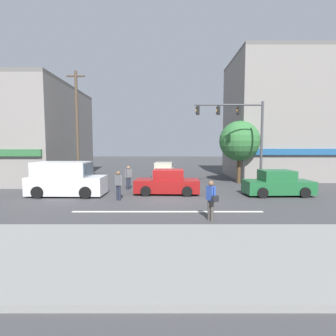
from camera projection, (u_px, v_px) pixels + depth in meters
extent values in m
plane|color=#3D3D3F|center=(167.00, 197.00, 15.81)|extent=(120.00, 120.00, 0.00)
cube|color=silver|center=(167.00, 212.00, 12.32)|extent=(9.00, 0.24, 0.01)
cube|color=gray|center=(166.00, 254.00, 7.34)|extent=(40.00, 5.00, 0.16)
cube|color=gray|center=(17.00, 135.00, 24.27)|extent=(10.55, 11.71, 8.22)
cube|color=#635F5B|center=(14.00, 88.00, 23.91)|extent=(10.55, 11.71, 0.30)
cube|color=gray|center=(299.00, 120.00, 25.41)|extent=(13.24, 8.14, 11.14)
cube|color=#1E5184|center=(323.00, 152.00, 21.50)|extent=(12.58, 0.24, 0.50)
cube|color=#635F5B|center=(301.00, 60.00, 24.92)|extent=(13.24, 8.14, 0.30)
cylinder|color=#4C3823|center=(238.00, 170.00, 21.70)|extent=(0.32, 0.32, 2.26)
sphere|color=#337038|center=(238.00, 141.00, 21.49)|extent=(3.28, 3.28, 3.28)
cylinder|color=brown|center=(76.00, 129.00, 20.54)|extent=(0.22, 0.22, 8.86)
cube|color=#473828|center=(75.00, 76.00, 20.19)|extent=(1.40, 0.12, 0.10)
cylinder|color=#47474C|center=(260.00, 146.00, 18.59)|extent=(0.18, 0.18, 6.20)
cylinder|color=#47474C|center=(228.00, 105.00, 18.27)|extent=(4.80, 0.27, 0.12)
cube|color=black|center=(238.00, 111.00, 18.33)|extent=(0.21, 0.25, 0.60)
sphere|color=black|center=(236.00, 108.00, 18.31)|extent=(0.12, 0.12, 0.12)
sphere|color=orange|center=(236.00, 111.00, 18.32)|extent=(0.12, 0.12, 0.12)
sphere|color=black|center=(236.00, 113.00, 18.34)|extent=(0.12, 0.12, 0.12)
cube|color=black|center=(217.00, 111.00, 18.28)|extent=(0.21, 0.25, 0.60)
sphere|color=black|center=(216.00, 108.00, 18.26)|extent=(0.12, 0.12, 0.12)
sphere|color=orange|center=(216.00, 111.00, 18.27)|extent=(0.12, 0.12, 0.12)
sphere|color=black|center=(216.00, 113.00, 18.29)|extent=(0.12, 0.12, 0.12)
cube|color=black|center=(197.00, 110.00, 18.23)|extent=(0.21, 0.25, 0.60)
sphere|color=black|center=(195.00, 108.00, 18.21)|extent=(0.12, 0.12, 0.12)
sphere|color=orange|center=(195.00, 110.00, 18.23)|extent=(0.12, 0.12, 0.12)
sphere|color=black|center=(195.00, 113.00, 18.24)|extent=(0.12, 0.12, 0.12)
cube|color=silver|center=(66.00, 185.00, 16.22)|extent=(4.64, 1.96, 1.10)
cube|color=silver|center=(61.00, 169.00, 16.14)|extent=(3.24, 1.88, 0.90)
cube|color=#475666|center=(87.00, 169.00, 16.10)|extent=(0.10, 1.66, 0.76)
cylinder|color=black|center=(94.00, 188.00, 17.13)|extent=(0.72, 0.22, 0.72)
cylinder|color=black|center=(84.00, 193.00, 15.30)|extent=(0.72, 0.22, 0.72)
cylinder|color=black|center=(51.00, 188.00, 17.19)|extent=(0.72, 0.22, 0.72)
cylinder|color=black|center=(36.00, 193.00, 15.36)|extent=(0.72, 0.22, 0.72)
cube|color=maroon|center=(166.00, 186.00, 16.84)|extent=(4.18, 1.89, 0.80)
cube|color=maroon|center=(168.00, 174.00, 16.78)|extent=(1.97, 1.65, 0.64)
cube|color=#475666|center=(153.00, 174.00, 16.82)|extent=(0.13, 1.44, 0.54)
cylinder|color=black|center=(145.00, 191.00, 16.07)|extent=(0.65, 0.21, 0.64)
cylinder|color=black|center=(148.00, 187.00, 17.76)|extent=(0.65, 0.21, 0.64)
cylinder|color=black|center=(186.00, 191.00, 15.96)|extent=(0.65, 0.21, 0.64)
cylinder|color=black|center=(186.00, 187.00, 17.65)|extent=(0.65, 0.21, 0.64)
cube|color=#1E6033|center=(277.00, 187.00, 16.37)|extent=(4.14, 1.81, 0.80)
cube|color=#1E6033|center=(275.00, 175.00, 16.31)|extent=(1.94, 1.61, 0.64)
cube|color=#475666|center=(291.00, 175.00, 16.33)|extent=(0.10, 1.44, 0.54)
cylinder|color=black|center=(290.00, 188.00, 17.27)|extent=(0.64, 0.20, 0.64)
cylinder|color=black|center=(304.00, 193.00, 15.58)|extent=(0.64, 0.20, 0.64)
cylinder|color=black|center=(252.00, 188.00, 17.20)|extent=(0.64, 0.20, 0.64)
cylinder|color=black|center=(262.00, 193.00, 15.50)|extent=(0.64, 0.20, 0.64)
cube|color=#B7B29E|center=(163.00, 173.00, 24.18)|extent=(1.94, 4.20, 0.80)
cube|color=#B7B29E|center=(163.00, 166.00, 24.02)|extent=(1.67, 1.99, 0.64)
cube|color=#475666|center=(163.00, 165.00, 24.98)|extent=(1.44, 0.15, 0.54)
cylinder|color=black|center=(155.00, 174.00, 25.51)|extent=(0.22, 0.65, 0.64)
cylinder|color=black|center=(173.00, 174.00, 25.41)|extent=(0.22, 0.65, 0.64)
cylinder|color=black|center=(152.00, 177.00, 22.98)|extent=(0.22, 0.65, 0.64)
cylinder|color=black|center=(171.00, 178.00, 22.88)|extent=(0.22, 0.65, 0.64)
cylinder|color=#4C4742|center=(208.00, 210.00, 10.92)|extent=(0.14, 0.14, 0.86)
cylinder|color=#4C4742|center=(211.00, 211.00, 10.77)|extent=(0.14, 0.14, 0.86)
cube|color=#2D4CA5|center=(210.00, 193.00, 10.79)|extent=(0.37, 0.42, 0.58)
sphere|color=brown|center=(210.00, 183.00, 10.75)|extent=(0.22, 0.22, 0.22)
cylinder|color=#2D4CA5|center=(206.00, 192.00, 10.99)|extent=(0.09, 0.09, 0.56)
cylinder|color=#2D4CA5|center=(214.00, 194.00, 10.58)|extent=(0.09, 0.09, 0.56)
cube|color=black|center=(214.00, 199.00, 10.51)|extent=(0.30, 0.25, 0.24)
cylinder|color=#232838|center=(129.00, 183.00, 18.61)|extent=(0.14, 0.14, 0.86)
cylinder|color=#232838|center=(126.00, 184.00, 18.50)|extent=(0.14, 0.14, 0.86)
cube|color=slate|center=(127.00, 173.00, 18.50)|extent=(0.42, 0.39, 0.58)
sphere|color=#9E7051|center=(127.00, 168.00, 18.46)|extent=(0.22, 0.22, 0.22)
cylinder|color=slate|center=(130.00, 173.00, 18.64)|extent=(0.09, 0.09, 0.56)
cylinder|color=slate|center=(124.00, 174.00, 18.35)|extent=(0.09, 0.09, 0.56)
cylinder|color=#232838|center=(119.00, 193.00, 14.82)|extent=(0.14, 0.14, 0.86)
cylinder|color=#232838|center=(117.00, 193.00, 14.94)|extent=(0.14, 0.14, 0.86)
cube|color=slate|center=(117.00, 180.00, 14.82)|extent=(0.42, 0.40, 0.58)
sphere|color=brown|center=(117.00, 173.00, 14.78)|extent=(0.22, 0.22, 0.22)
cylinder|color=slate|center=(120.00, 181.00, 14.67)|extent=(0.09, 0.09, 0.56)
cylinder|color=slate|center=(115.00, 180.00, 14.97)|extent=(0.09, 0.09, 0.56)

